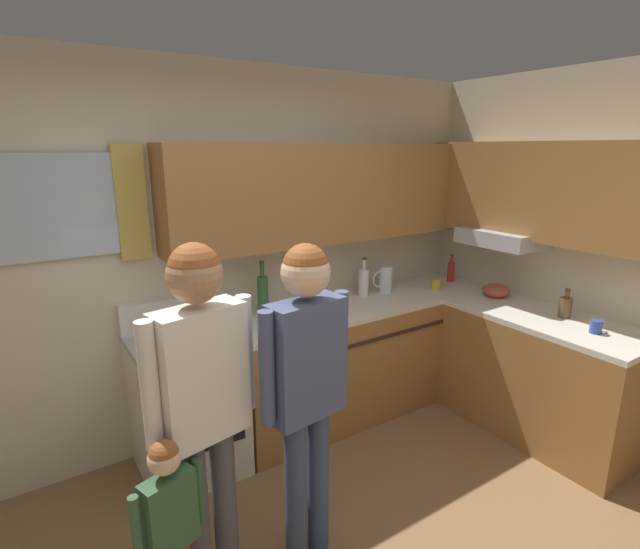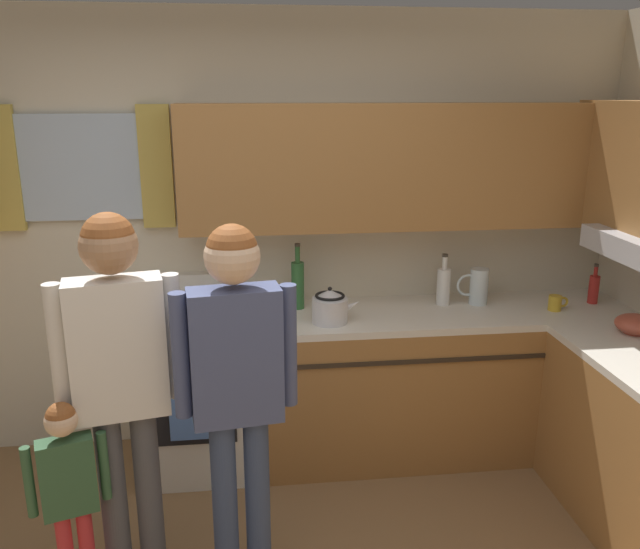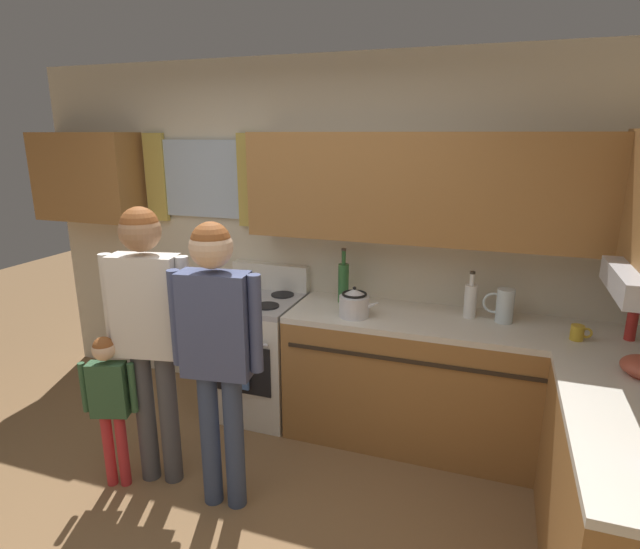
% 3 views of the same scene
% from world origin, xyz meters
% --- Properties ---
extents(back_wall_unit, '(4.60, 0.42, 2.60)m').
position_xyz_m(back_wall_unit, '(0.10, 1.82, 1.47)').
color(back_wall_unit, beige).
rests_on(back_wall_unit, ground).
extents(kitchen_counter_run, '(2.26, 1.97, 0.90)m').
position_xyz_m(kitchen_counter_run, '(1.48, 1.17, 0.45)').
color(kitchen_counter_run, '#9E6B38').
rests_on(kitchen_counter_run, ground).
extents(stove_oven, '(0.62, 0.67, 1.10)m').
position_xyz_m(stove_oven, '(-0.29, 1.54, 0.47)').
color(stove_oven, silver).
rests_on(stove_oven, ground).
extents(bottle_wine_green, '(0.08, 0.08, 0.39)m').
position_xyz_m(bottle_wine_green, '(0.33, 1.68, 1.05)').
color(bottle_wine_green, '#2D6633').
rests_on(bottle_wine_green, kitchen_counter_run).
extents(bottle_sauce_red, '(0.06, 0.06, 0.25)m').
position_xyz_m(bottle_sauce_red, '(2.12, 1.57, 0.99)').
color(bottle_sauce_red, red).
rests_on(bottle_sauce_red, kitchen_counter_run).
extents(bottle_milk_white, '(0.08, 0.08, 0.31)m').
position_xyz_m(bottle_milk_white, '(1.21, 1.65, 1.02)').
color(bottle_milk_white, white).
rests_on(bottle_milk_white, kitchen_counter_run).
extents(mug_mustard_yellow, '(0.12, 0.08, 0.09)m').
position_xyz_m(mug_mustard_yellow, '(1.84, 1.46, 0.95)').
color(mug_mustard_yellow, gold).
rests_on(mug_mustard_yellow, kitchen_counter_run).
extents(stovetop_kettle, '(0.27, 0.20, 0.21)m').
position_xyz_m(stovetop_kettle, '(0.49, 1.42, 1.00)').
color(stovetop_kettle, silver).
rests_on(stovetop_kettle, kitchen_counter_run).
extents(water_pitcher, '(0.19, 0.11, 0.22)m').
position_xyz_m(water_pitcher, '(1.42, 1.63, 1.01)').
color(water_pitcher, silver).
rests_on(water_pitcher, kitchen_counter_run).
extents(mixing_bowl, '(0.21, 0.21, 0.10)m').
position_xyz_m(mixing_bowl, '(2.08, 1.06, 0.95)').
color(mixing_bowl, '#B24C38').
rests_on(mixing_bowl, kitchen_counter_run).
extents(adult_holding_child, '(0.51, 0.23, 1.69)m').
position_xyz_m(adult_holding_child, '(-0.50, 0.59, 1.07)').
color(adult_holding_child, '#4C4C51').
rests_on(adult_holding_child, ground).
extents(adult_in_plaid, '(0.51, 0.22, 1.65)m').
position_xyz_m(adult_in_plaid, '(-0.02, 0.52, 1.04)').
color(adult_in_plaid, '#38476B').
rests_on(adult_in_plaid, ground).
extents(small_child, '(0.31, 0.15, 0.96)m').
position_xyz_m(small_child, '(-0.71, 0.45, 0.60)').
color(small_child, red).
rests_on(small_child, ground).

